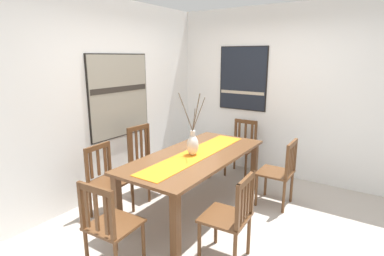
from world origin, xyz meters
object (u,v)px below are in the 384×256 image
Objects in this scene: dining_table at (196,161)px; chair_4 at (146,160)px; painting_on_back_wall at (120,96)px; chair_2 at (280,171)px; chair_3 at (231,216)px; chair_5 at (242,147)px; chair_1 at (107,179)px; chair_0 at (110,225)px; painting_on_side_wall at (243,79)px; centerpiece_vase at (193,144)px.

chair_4 is at bearing 89.20° from dining_table.
chair_2 is at bearing -72.22° from painting_on_back_wall.
dining_table is 2.15× the size of chair_4.
chair_4 reaches higher than chair_3.
chair_5 is at bearing 22.01° from chair_3.
chair_0 is at bearing -130.06° from chair_1.
painting_on_side_wall reaches higher than chair_5.
painting_on_back_wall is (0.05, 1.29, 0.49)m from centerpiece_vase.
painting_on_side_wall is at bearing 5.29° from centerpiece_vase.
chair_0 is 0.92× the size of chair_4.
centerpiece_vase is 1.91m from painting_on_side_wall.
painting_on_side_wall is at bearing 28.12° from chair_5.
painting_on_side_wall is at bearing -15.13° from chair_1.
chair_3 is 2.41m from painting_on_back_wall.
chair_4 is at bearing 31.08° from chair_0.
chair_1 is at bearing 129.58° from chair_2.
chair_1 is at bearing 91.21° from chair_3.
chair_2 reaches higher than chair_3.
chair_4 is 0.98m from painting_on_back_wall.
chair_5 is (2.14, -0.81, 0.01)m from chair_1.
chair_1 is 0.90× the size of chair_4.
centerpiece_vase is 1.41m from chair_0.
centerpiece_vase is at bearing -179.63° from chair_5.
chair_3 is at bearing -157.22° from painting_on_side_wall.
chair_5 is at bearing 0.32° from chair_0.
dining_table is at bearing -13.23° from centerpiece_vase.
painting_on_back_wall reaches higher than chair_0.
chair_0 is 1.11m from chair_3.
painting_on_side_wall is (1.72, 0.18, 0.91)m from dining_table.
painting_on_side_wall reaches higher than chair_1.
centerpiece_vase is 1.54m from chair_5.
painting_on_back_wall is (-0.00, 1.30, 0.73)m from dining_table.
dining_table is 1.08m from chair_3.
chair_5 reaches higher than chair_2.
chair_1 is 0.83× the size of painting_on_side_wall.
dining_table is 2.72× the size of centerpiece_vase.
chair_3 is at bearing -112.05° from chair_4.
chair_3 is 0.91× the size of chair_4.
chair_3 is 1.82m from chair_4.
painting_on_back_wall is (-0.01, 0.44, 0.88)m from chair_4.
painting_on_side_wall is at bearing 44.98° from chair_2.
chair_4 reaches higher than chair_2.
painting_on_side_wall is at bearing 3.12° from chair_0.
painting_on_back_wall reaches higher than centerpiece_vase.
chair_1 is at bearing 159.23° from chair_5.
chair_4 is 1.08× the size of chair_5.
chair_0 reaches higher than chair_2.
painting_on_back_wall is at bearing 90.05° from dining_table.
chair_3 reaches higher than chair_1.
chair_3 is (0.04, -1.66, 0.01)m from chair_1.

